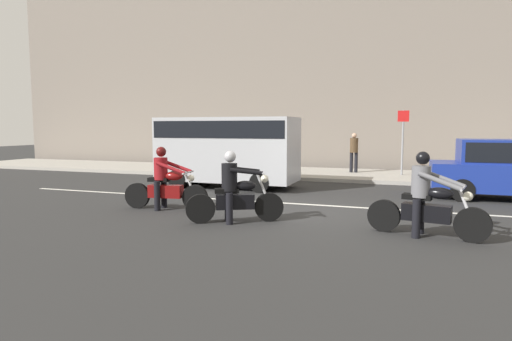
# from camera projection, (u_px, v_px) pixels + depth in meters

# --- Properties ---
(ground_plane) EXTENTS (80.00, 80.00, 0.00)m
(ground_plane) POSITION_uv_depth(u_px,v_px,m) (309.00, 211.00, 10.61)
(ground_plane) COLOR #2C2C2C
(sidewalk_slab) EXTENTS (40.00, 4.40, 0.14)m
(sidewalk_slab) POSITION_uv_depth(u_px,v_px,m) (349.00, 175.00, 18.11)
(sidewalk_slab) COLOR #A8A399
(sidewalk_slab) RESTS_ON ground_plane
(building_facade) EXTENTS (40.00, 1.40, 13.14)m
(building_facade) POSITION_uv_depth(u_px,v_px,m) (361.00, 33.00, 20.66)
(building_facade) COLOR slate
(building_facade) RESTS_ON ground_plane
(lane_marking_stripe) EXTENTS (18.00, 0.14, 0.01)m
(lane_marking_stripe) POSITION_uv_depth(u_px,v_px,m) (300.00, 204.00, 11.60)
(lane_marking_stripe) COLOR silver
(lane_marking_stripe) RESTS_ON ground_plane
(motorcycle_with_rider_crimson) EXTENTS (2.21, 0.72, 1.58)m
(motorcycle_with_rider_crimson) POSITION_uv_depth(u_px,v_px,m) (165.00, 184.00, 10.79)
(motorcycle_with_rider_crimson) COLOR black
(motorcycle_with_rider_crimson) RESTS_ON ground_plane
(motorcycle_with_rider_black_leather) EXTENTS (1.95, 1.13, 1.56)m
(motorcycle_with_rider_black_leather) POSITION_uv_depth(u_px,v_px,m) (234.00, 193.00, 9.31)
(motorcycle_with_rider_black_leather) COLOR black
(motorcycle_with_rider_black_leather) RESTS_ON ground_plane
(motorcycle_with_rider_gray) EXTENTS (2.20, 0.80, 1.61)m
(motorcycle_with_rider_gray) POSITION_uv_depth(u_px,v_px,m) (426.00, 202.00, 8.08)
(motorcycle_with_rider_gray) COLOR black
(motorcycle_with_rider_gray) RESTS_ON ground_plane
(parked_van_silver) EXTENTS (4.75, 1.96, 2.40)m
(parked_van_silver) POSITION_uv_depth(u_px,v_px,m) (227.00, 147.00, 14.79)
(parked_van_silver) COLOR #B2B5BA
(parked_van_silver) RESTS_ON ground_plane
(parked_sedan_cobalt_blue) EXTENTS (4.23, 1.82, 1.72)m
(parked_sedan_cobalt_blue) POSITION_uv_depth(u_px,v_px,m) (507.00, 169.00, 12.26)
(parked_sedan_cobalt_blue) COLOR navy
(parked_sedan_cobalt_blue) RESTS_ON ground_plane
(street_sign_post) EXTENTS (0.44, 0.08, 2.63)m
(street_sign_post) POSITION_uv_depth(u_px,v_px,m) (403.00, 136.00, 17.32)
(street_sign_post) COLOR gray
(street_sign_post) RESTS_ON sidewalk_slab
(pedestrian_bystander) EXTENTS (0.34, 0.34, 1.68)m
(pedestrian_bystander) POSITION_uv_depth(u_px,v_px,m) (354.00, 150.00, 18.38)
(pedestrian_bystander) COLOR black
(pedestrian_bystander) RESTS_ON sidewalk_slab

